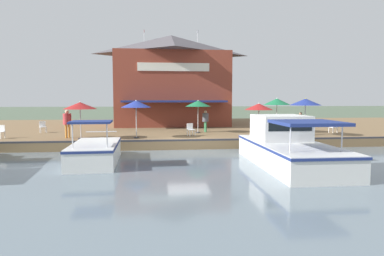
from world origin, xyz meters
name	(u,v)px	position (x,y,z in m)	size (l,w,h in m)	color
ground_plane	(188,151)	(0.00, 0.00, 0.00)	(220.00, 220.00, 0.00)	#4C5B47
quay_deck	(176,129)	(-11.00, 0.00, 0.30)	(22.00, 56.00, 0.60)	brown
quay_edge_fender	(188,140)	(-0.10, 0.00, 0.65)	(0.20, 50.40, 0.10)	#2D2D33
waterfront_restaurant	(171,80)	(-13.54, -0.32, 4.99)	(10.03, 10.84, 9.17)	brown
patio_umbrella_far_corner	(80,106)	(-1.80, -6.63, 2.70)	(2.06, 2.06, 2.36)	#B7B7B7
patio_umbrella_mid_patio_left	(277,102)	(-4.18, 6.98, 2.91)	(1.98, 1.98, 2.59)	#B7B7B7
patio_umbrella_back_row	(305,102)	(-1.83, 8.10, 2.91)	(2.11, 2.11, 2.58)	#B7B7B7
patio_umbrella_near_quay_edge	(198,104)	(-4.85, 1.20, 2.77)	(1.89, 1.89, 2.43)	#B7B7B7
patio_umbrella_by_entrance	(136,104)	(-1.94, -3.17, 2.79)	(1.94, 1.94, 2.46)	#B7B7B7
patio_umbrella_mid_patio_right	(259,107)	(-2.01, 4.93, 2.60)	(1.90, 1.90, 2.25)	#B7B7B7
cafe_chair_beside_entrance	(298,129)	(-1.82, 7.60, 1.08)	(0.51, 0.51, 0.85)	white
cafe_chair_facing_river	(332,126)	(-3.76, 11.13, 1.08)	(0.55, 0.55, 0.85)	white
cafe_chair_back_row_seat	(191,129)	(-2.86, 0.44, 1.08)	(0.56, 0.56, 0.85)	white
cafe_chair_under_first_umbrella	(43,126)	(-6.26, -10.30, 1.08)	(0.60, 0.60, 0.85)	white
cafe_chair_far_corner_seat	(0,131)	(-2.68, -11.78, 1.08)	(0.53, 0.53, 0.85)	white
person_at_quay_edge	(205,119)	(-5.44, 1.85, 1.62)	(0.46, 0.46, 1.63)	#337547
person_mid_patio	(300,121)	(-2.55, 8.10, 1.59)	(0.45, 0.45, 1.59)	#2D5193
person_near_entrance	(67,120)	(-2.45, -7.59, 1.76)	(0.52, 0.52, 1.82)	orange
motorboat_fourth_along	(283,146)	(4.46, 4.14, 0.86)	(8.83, 3.04, 2.25)	silver
motorboat_far_downstream	(97,150)	(3.19, -4.85, 0.62)	(5.64, 2.26, 2.09)	white
tree_downstream_bank	(147,81)	(-18.00, -2.81, 5.07)	(3.97, 3.78, 6.49)	brown
tree_behind_restaurant	(184,77)	(-19.56, 1.51, 5.64)	(4.74, 4.52, 7.43)	brown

